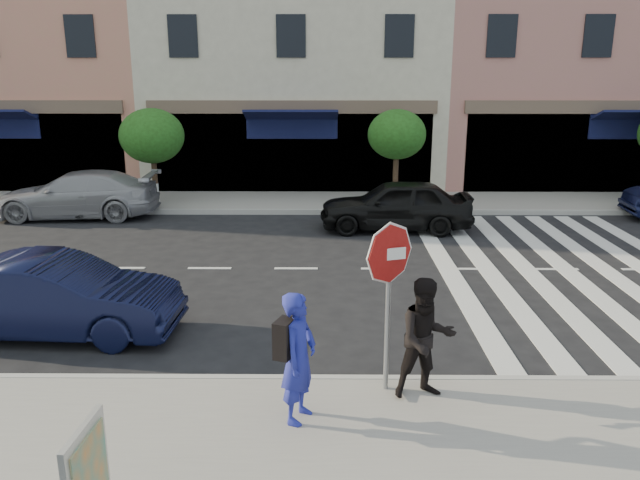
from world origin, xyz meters
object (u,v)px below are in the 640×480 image
Objects in this scene: walker at (426,339)px; car_far_mid at (396,205)px; stop_sign at (389,270)px; car_near_mid at (55,297)px; car_far_left at (77,194)px; photographer at (299,357)px.

car_far_mid is (0.65, 9.60, -0.26)m from walker.
car_near_mid is at bearing 140.42° from stop_sign.
car_far_mid reaches higher than car_near_mid.
car_far_left is 1.14× the size of car_far_mid.
photographer reaches higher than car_far_mid.
photographer is 1.78m from walker.
photographer is 0.40× the size of car_near_mid.
stop_sign is 13.88m from car_far_left.
walker reaches higher than car_near_mid.
photographer is at bearing -121.13° from car_near_mid.
photographer reaches higher than car_far_left.
stop_sign is 0.57× the size of car_near_mid.
car_near_mid is at bearing -40.64° from car_far_mid.
car_near_mid is 9.85m from car_far_mid.
stop_sign is 1.41× the size of photographer.
walker is 0.39× the size of car_far_mid.
car_far_left is at bearing 117.27° from walker.
car_far_mid is at bearing 64.77° from stop_sign.
stop_sign is at bearing -5.41° from car_far_mid.
car_far_mid is (6.62, 7.30, 0.03)m from car_near_mid.
walker is 14.28m from car_far_left.
car_near_mid is 0.86× the size of car_far_left.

